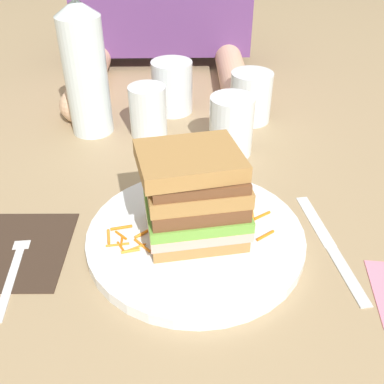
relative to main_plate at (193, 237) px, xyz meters
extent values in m
plane|color=#9E8460|center=(0.00, 0.02, -0.01)|extent=(3.00, 3.00, 0.00)
cylinder|color=white|center=(0.00, 0.00, 0.00)|extent=(0.27, 0.27, 0.02)
cube|color=#A87A42|center=(0.00, 0.00, 0.02)|extent=(0.13, 0.11, 0.02)
cube|color=#E0A393|center=(0.00, 0.00, 0.03)|extent=(0.13, 0.11, 0.01)
cube|color=#6BA83D|center=(0.00, 0.00, 0.05)|extent=(0.13, 0.11, 0.01)
cube|color=brown|center=(0.00, 0.00, 0.06)|extent=(0.12, 0.11, 0.02)
cube|color=#A87A42|center=(0.00, 0.00, 0.08)|extent=(0.13, 0.11, 0.02)
cube|color=brown|center=(0.00, 0.00, 0.10)|extent=(0.12, 0.10, 0.01)
cube|color=#A87A42|center=(0.00, 0.00, 0.11)|extent=(0.13, 0.11, 0.02)
cylinder|color=orange|center=(-0.07, -0.03, 0.01)|extent=(0.03, 0.02, 0.00)
cylinder|color=orange|center=(-0.09, -0.02, 0.01)|extent=(0.03, 0.01, 0.00)
cylinder|color=orange|center=(-0.09, -0.03, 0.01)|extent=(0.01, 0.02, 0.00)
cylinder|color=orange|center=(-0.09, 0.01, 0.01)|extent=(0.03, 0.01, 0.00)
cylinder|color=orange|center=(-0.07, -0.03, 0.01)|extent=(0.02, 0.01, 0.00)
cylinder|color=orange|center=(-0.09, -0.02, 0.01)|extent=(0.00, 0.02, 0.00)
cylinder|color=orange|center=(-0.10, -0.01, 0.01)|extent=(0.01, 0.03, 0.00)
cylinder|color=orange|center=(-0.06, -0.02, 0.01)|extent=(0.02, 0.02, 0.00)
cylinder|color=orange|center=(-0.06, 0.00, 0.01)|extent=(0.02, 0.02, 0.00)
cylinder|color=orange|center=(-0.09, -0.01, 0.01)|extent=(0.02, 0.02, 0.00)
cylinder|color=orange|center=(0.08, 0.03, 0.01)|extent=(0.01, 0.03, 0.00)
cylinder|color=orange|center=(0.06, 0.01, 0.01)|extent=(0.00, 0.03, 0.00)
cylinder|color=orange|center=(0.09, -0.01, 0.01)|extent=(0.02, 0.02, 0.00)
cylinder|color=orange|center=(0.06, 0.01, 0.01)|extent=(0.00, 0.03, 0.00)
cylinder|color=orange|center=(0.09, 0.03, 0.01)|extent=(0.02, 0.02, 0.00)
cube|color=#38281E|center=(-0.21, -0.01, -0.01)|extent=(0.12, 0.14, 0.00)
cube|color=silver|center=(-0.21, -0.07, 0.00)|extent=(0.02, 0.11, 0.00)
cube|color=silver|center=(-0.21, 0.00, 0.00)|extent=(0.02, 0.02, 0.00)
cylinder|color=silver|center=(-0.21, 0.03, 0.00)|extent=(0.01, 0.04, 0.00)
cylinder|color=silver|center=(-0.21, 0.03, 0.00)|extent=(0.01, 0.04, 0.00)
cylinder|color=silver|center=(-0.22, 0.02, 0.00)|extent=(0.01, 0.04, 0.00)
cylinder|color=silver|center=(-0.22, 0.02, 0.00)|extent=(0.01, 0.04, 0.00)
cube|color=silver|center=(0.18, -0.06, -0.01)|extent=(0.03, 0.10, 0.00)
cube|color=silver|center=(0.16, 0.04, -0.01)|extent=(0.03, 0.11, 0.00)
cylinder|color=white|center=(0.07, 0.22, 0.04)|extent=(0.07, 0.07, 0.10)
cylinder|color=orange|center=(0.07, 0.22, 0.03)|extent=(0.06, 0.06, 0.07)
cylinder|color=silver|center=(-0.17, 0.30, 0.09)|extent=(0.07, 0.07, 0.20)
cone|color=silver|center=(-0.17, 0.30, 0.20)|extent=(0.07, 0.07, 0.03)
cylinder|color=silver|center=(-0.07, 0.29, 0.04)|extent=(0.06, 0.06, 0.09)
cylinder|color=silver|center=(0.11, 0.34, 0.04)|extent=(0.08, 0.08, 0.09)
cylinder|color=silver|center=(-0.03, 0.38, 0.04)|extent=(0.08, 0.08, 0.10)
cylinder|color=#DBAD89|center=(-0.20, 0.46, 0.02)|extent=(0.06, 0.25, 0.06)
cylinder|color=#DBAD89|center=(0.10, 0.46, 0.02)|extent=(0.06, 0.25, 0.06)
sphere|color=#DBAD89|center=(-0.20, 0.34, 0.02)|extent=(0.06, 0.06, 0.06)
sphere|color=#DBAD89|center=(0.10, 0.34, 0.02)|extent=(0.06, 0.06, 0.06)
camera|label=1|loc=(-0.01, -0.42, 0.37)|focal=41.70mm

